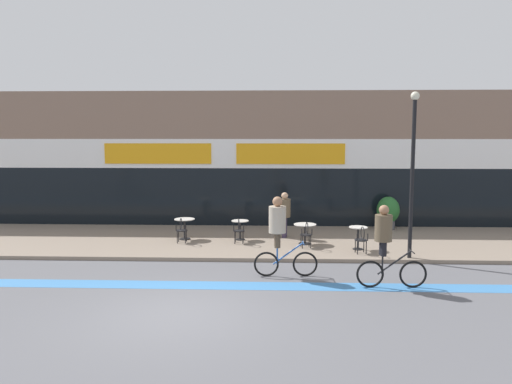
{
  "coord_description": "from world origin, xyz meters",
  "views": [
    {
      "loc": [
        2.12,
        -10.5,
        3.95
      ],
      "look_at": [
        1.51,
        5.17,
        2.1
      ],
      "focal_mm": 35.0,
      "sensor_mm": 36.0,
      "label": 1
    }
  ],
  "objects_px": {
    "cafe_chair_0_near": "(181,228)",
    "planter_pot": "(388,212)",
    "bistro_table_1": "(240,226)",
    "bistro_table_3": "(358,234)",
    "cafe_chair_1_near": "(239,229)",
    "cyclist_2": "(279,229)",
    "cyclist_0": "(386,241)",
    "cafe_chair_3_near": "(362,238)",
    "bistro_table_0": "(185,225)",
    "lamp_post": "(413,163)",
    "pedestrian_near_end": "(285,211)",
    "bistro_table_2": "(305,230)",
    "cafe_chair_2_near": "(306,233)"
  },
  "relations": [
    {
      "from": "bistro_table_3",
      "to": "cafe_chair_1_near",
      "type": "relative_size",
      "value": 0.84
    },
    {
      "from": "lamp_post",
      "to": "pedestrian_near_end",
      "type": "height_order",
      "value": "lamp_post"
    },
    {
      "from": "lamp_post",
      "to": "cafe_chair_0_near",
      "type": "bearing_deg",
      "value": 166.45
    },
    {
      "from": "cafe_chair_1_near",
      "to": "planter_pot",
      "type": "xyz_separation_m",
      "value": [
        5.79,
        2.87,
        0.19
      ]
    },
    {
      "from": "cafe_chair_0_near",
      "to": "planter_pot",
      "type": "bearing_deg",
      "value": -71.78
    },
    {
      "from": "bistro_table_1",
      "to": "cafe_chair_0_near",
      "type": "xyz_separation_m",
      "value": [
        -2.02,
        -0.62,
        0.02
      ]
    },
    {
      "from": "bistro_table_2",
      "to": "cyclist_2",
      "type": "height_order",
      "value": "cyclist_2"
    },
    {
      "from": "bistro_table_0",
      "to": "planter_pot",
      "type": "bearing_deg",
      "value": 16.01
    },
    {
      "from": "cafe_chair_2_near",
      "to": "planter_pot",
      "type": "xyz_separation_m",
      "value": [
        3.48,
        3.47,
        0.19
      ]
    },
    {
      "from": "bistro_table_2",
      "to": "cafe_chair_3_near",
      "type": "distance_m",
      "value": 2.21
    },
    {
      "from": "bistro_table_1",
      "to": "cyclist_0",
      "type": "xyz_separation_m",
      "value": [
        4.08,
        -5.11,
        0.61
      ]
    },
    {
      "from": "bistro_table_1",
      "to": "bistro_table_2",
      "type": "height_order",
      "value": "bistro_table_1"
    },
    {
      "from": "cafe_chair_2_near",
      "to": "lamp_post",
      "type": "bearing_deg",
      "value": -117.85
    },
    {
      "from": "cafe_chair_3_near",
      "to": "cyclist_2",
      "type": "relative_size",
      "value": 0.4
    },
    {
      "from": "cyclist_0",
      "to": "cafe_chair_3_near",
      "type": "bearing_deg",
      "value": 89.74
    },
    {
      "from": "bistro_table_0",
      "to": "cafe_chair_3_near",
      "type": "relative_size",
      "value": 0.83
    },
    {
      "from": "cafe_chair_0_near",
      "to": "cafe_chair_1_near",
      "type": "xyz_separation_m",
      "value": [
        2.02,
        -0.0,
        0.0
      ]
    },
    {
      "from": "cafe_chair_1_near",
      "to": "cyclist_2",
      "type": "bearing_deg",
      "value": -160.59
    },
    {
      "from": "pedestrian_near_end",
      "to": "cyclist_0",
      "type": "bearing_deg",
      "value": -50.36
    },
    {
      "from": "cyclist_2",
      "to": "pedestrian_near_end",
      "type": "bearing_deg",
      "value": 84.39
    },
    {
      "from": "bistro_table_1",
      "to": "cafe_chair_1_near",
      "type": "relative_size",
      "value": 0.78
    },
    {
      "from": "bistro_table_0",
      "to": "bistro_table_1",
      "type": "bearing_deg",
      "value": -0.13
    },
    {
      "from": "cafe_chair_3_near",
      "to": "cyclist_2",
      "type": "xyz_separation_m",
      "value": [
        -2.64,
        -2.21,
        0.69
      ]
    },
    {
      "from": "planter_pot",
      "to": "cyclist_2",
      "type": "distance_m",
      "value": 7.82
    },
    {
      "from": "bistro_table_0",
      "to": "cafe_chair_2_near",
      "type": "bearing_deg",
      "value": -15.87
    },
    {
      "from": "cafe_chair_1_near",
      "to": "cyclist_2",
      "type": "relative_size",
      "value": 0.4
    },
    {
      "from": "bistro_table_2",
      "to": "cyclist_0",
      "type": "distance_m",
      "value": 4.89
    },
    {
      "from": "cafe_chair_1_near",
      "to": "cyclist_2",
      "type": "height_order",
      "value": "cyclist_2"
    },
    {
      "from": "bistro_table_1",
      "to": "lamp_post",
      "type": "height_order",
      "value": "lamp_post"
    },
    {
      "from": "cafe_chair_3_near",
      "to": "cyclist_0",
      "type": "distance_m",
      "value": 3.18
    },
    {
      "from": "cafe_chair_1_near",
      "to": "cafe_chair_2_near",
      "type": "relative_size",
      "value": 1.0
    },
    {
      "from": "bistro_table_2",
      "to": "pedestrian_near_end",
      "type": "bearing_deg",
      "value": 122.72
    },
    {
      "from": "cafe_chair_1_near",
      "to": "pedestrian_near_end",
      "type": "distance_m",
      "value": 2.01
    },
    {
      "from": "cyclist_0",
      "to": "planter_pot",
      "type": "bearing_deg",
      "value": 75.53
    },
    {
      "from": "lamp_post",
      "to": "planter_pot",
      "type": "bearing_deg",
      "value": 85.52
    },
    {
      "from": "cafe_chair_3_near",
      "to": "lamp_post",
      "type": "xyz_separation_m",
      "value": [
        1.41,
        -0.43,
        2.42
      ]
    },
    {
      "from": "cafe_chair_3_near",
      "to": "planter_pot",
      "type": "relative_size",
      "value": 0.69
    },
    {
      "from": "pedestrian_near_end",
      "to": "planter_pot",
      "type": "bearing_deg",
      "value": 38.75
    },
    {
      "from": "cafe_chair_2_near",
      "to": "cyclist_0",
      "type": "xyz_separation_m",
      "value": [
        1.77,
        -3.88,
        0.59
      ]
    },
    {
      "from": "cafe_chair_1_near",
      "to": "cafe_chair_3_near",
      "type": "xyz_separation_m",
      "value": [
        4.02,
        -1.36,
        0.0
      ]
    },
    {
      "from": "cafe_chair_2_near",
      "to": "bistro_table_3",
      "type": "bearing_deg",
      "value": -101.39
    },
    {
      "from": "bistro_table_1",
      "to": "bistro_table_3",
      "type": "distance_m",
      "value": 4.24
    },
    {
      "from": "cafe_chair_3_near",
      "to": "pedestrian_near_end",
      "type": "height_order",
      "value": "pedestrian_near_end"
    },
    {
      "from": "lamp_post",
      "to": "bistro_table_0",
      "type": "bearing_deg",
      "value": 162.0
    },
    {
      "from": "bistro_table_3",
      "to": "cyclist_2",
      "type": "distance_m",
      "value": 3.93
    },
    {
      "from": "bistro_table_2",
      "to": "lamp_post",
      "type": "xyz_separation_m",
      "value": [
        3.12,
        -1.81,
        2.43
      ]
    },
    {
      "from": "bistro_table_0",
      "to": "cyclist_0",
      "type": "bearing_deg",
      "value": -39.96
    },
    {
      "from": "cafe_chair_2_near",
      "to": "cafe_chair_3_near",
      "type": "xyz_separation_m",
      "value": [
        1.71,
        -0.76,
        0.0
      ]
    },
    {
      "from": "bistro_table_0",
      "to": "lamp_post",
      "type": "distance_m",
      "value": 8.19
    },
    {
      "from": "cafe_chair_3_near",
      "to": "lamp_post",
      "type": "bearing_deg",
      "value": -113.05
    }
  ]
}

